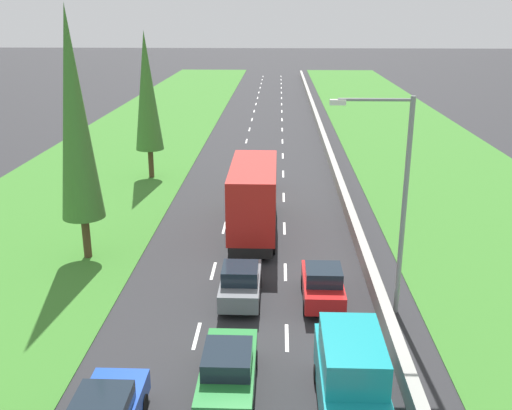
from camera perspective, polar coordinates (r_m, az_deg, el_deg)
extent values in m
plane|color=#28282B|center=(60.08, 0.90, 6.82)|extent=(300.00, 300.00, 0.00)
cube|color=#387528|center=(61.66, -11.02, 6.81)|extent=(14.00, 140.00, 0.04)
cube|color=#387528|center=(61.46, 14.49, 6.53)|extent=(14.00, 140.00, 0.04)
cube|color=#9E9B93|center=(60.14, 6.38, 7.14)|extent=(0.44, 120.00, 0.85)
cube|color=white|center=(23.39, -5.80, -12.57)|extent=(0.14, 2.00, 0.01)
cube|color=white|center=(28.66, -4.18, -6.42)|extent=(0.14, 2.00, 0.01)
cube|color=white|center=(34.17, -3.10, -2.21)|extent=(0.14, 2.00, 0.01)
cube|color=white|center=(39.82, -2.33, 0.81)|extent=(0.14, 2.00, 0.01)
cube|color=white|center=(45.56, -1.75, 3.08)|extent=(0.14, 2.00, 0.01)
cube|color=white|center=(51.36, -1.30, 4.84)|extent=(0.14, 2.00, 0.01)
cube|color=white|center=(57.21, -0.93, 6.24)|extent=(0.14, 2.00, 0.01)
cube|color=white|center=(63.08, -0.64, 7.38)|extent=(0.14, 2.00, 0.01)
cube|color=white|center=(68.97, -0.39, 8.33)|extent=(0.14, 2.00, 0.01)
cube|color=white|center=(74.88, -0.18, 9.13)|extent=(0.14, 2.00, 0.01)
cube|color=white|center=(80.81, -0.01, 9.81)|extent=(0.14, 2.00, 0.01)
cube|color=white|center=(86.74, 0.15, 10.39)|extent=(0.14, 2.00, 0.01)
cube|color=white|center=(92.68, 0.28, 10.91)|extent=(0.14, 2.00, 0.01)
cube|color=white|center=(98.63, 0.40, 11.36)|extent=(0.14, 2.00, 0.01)
cube|color=white|center=(104.59, 0.51, 11.75)|extent=(0.14, 2.00, 0.01)
cube|color=white|center=(110.55, 0.60, 12.11)|extent=(0.14, 2.00, 0.01)
cube|color=white|center=(116.51, 0.69, 12.43)|extent=(0.14, 2.00, 0.01)
cube|color=white|center=(23.19, 3.02, -12.79)|extent=(0.14, 2.00, 0.01)
cube|color=white|center=(28.50, 2.88, -6.54)|extent=(0.14, 2.00, 0.01)
cube|color=white|center=(34.03, 2.78, -2.29)|extent=(0.14, 2.00, 0.01)
cube|color=white|center=(39.71, 2.72, 0.76)|extent=(0.14, 2.00, 0.01)
cube|color=white|center=(45.46, 2.66, 3.04)|extent=(0.14, 2.00, 0.01)
cube|color=white|center=(51.28, 2.62, 4.80)|extent=(0.14, 2.00, 0.01)
cube|color=white|center=(57.13, 2.59, 6.21)|extent=(0.14, 2.00, 0.01)
cube|color=white|center=(63.01, 2.57, 7.35)|extent=(0.14, 2.00, 0.01)
cube|color=white|center=(68.91, 2.55, 8.30)|extent=(0.14, 2.00, 0.01)
cube|color=white|center=(74.82, 2.53, 9.10)|extent=(0.14, 2.00, 0.01)
cube|color=white|center=(80.75, 2.51, 9.78)|extent=(0.14, 2.00, 0.01)
cube|color=white|center=(86.69, 2.50, 10.37)|extent=(0.14, 2.00, 0.01)
cube|color=white|center=(92.63, 2.49, 10.88)|extent=(0.14, 2.00, 0.01)
cube|color=white|center=(98.59, 2.48, 11.34)|extent=(0.14, 2.00, 0.01)
cube|color=white|center=(104.54, 2.47, 11.74)|extent=(0.14, 2.00, 0.01)
cube|color=white|center=(110.51, 2.46, 12.09)|extent=(0.14, 2.00, 0.01)
cube|color=white|center=(116.47, 2.45, 12.41)|extent=(0.14, 2.00, 0.01)
cube|color=#237A33|center=(20.01, -2.73, -16.08)|extent=(1.76, 4.50, 0.72)
cube|color=#19232D|center=(19.52, -2.80, -14.73)|extent=(1.56, 1.90, 0.60)
cylinder|color=black|center=(21.44, -4.60, -14.69)|extent=(0.22, 0.64, 0.64)
cylinder|color=black|center=(21.32, -0.18, -14.82)|extent=(0.22, 0.64, 0.64)
cylinder|color=black|center=(19.18, -5.60, -19.21)|extent=(0.22, 0.64, 0.64)
cube|color=slate|center=(25.61, -1.50, -7.81)|extent=(1.68, 3.90, 0.76)
cube|color=#19232D|center=(25.04, -1.56, -6.67)|extent=(1.52, 1.60, 0.64)
cylinder|color=black|center=(26.92, -2.96, -7.37)|extent=(0.22, 0.64, 0.64)
cylinder|color=black|center=(26.83, 0.30, -7.43)|extent=(0.22, 0.64, 0.64)
cylinder|color=black|center=(24.77, -3.45, -9.79)|extent=(0.22, 0.64, 0.64)
cylinder|color=black|center=(24.68, 0.11, -9.87)|extent=(0.22, 0.64, 0.64)
cube|color=black|center=(33.38, -0.16, -1.60)|extent=(2.20, 9.40, 0.56)
cube|color=orange|center=(36.34, 0.07, 2.60)|extent=(2.40, 2.20, 2.50)
cube|color=#B21E19|center=(31.73, -0.25, 1.00)|extent=(2.44, 7.20, 3.30)
cylinder|color=black|center=(36.65, -1.70, -0.23)|extent=(0.22, 0.64, 0.64)
cylinder|color=black|center=(36.57, 1.80, -0.28)|extent=(0.22, 0.64, 0.64)
cylinder|color=black|center=(31.51, -2.37, -3.40)|extent=(0.22, 0.64, 0.64)
cylinder|color=black|center=(31.42, 1.72, -3.46)|extent=(0.22, 0.64, 0.64)
cylinder|color=black|center=(30.52, -2.52, -4.15)|extent=(0.22, 0.64, 0.64)
cylinder|color=black|center=(30.42, 1.70, -4.22)|extent=(0.22, 0.64, 0.64)
cube|color=teal|center=(19.15, 9.06, -16.84)|extent=(1.90, 4.90, 1.40)
cube|color=teal|center=(18.21, 9.37, -14.17)|extent=(1.80, 3.10, 1.10)
cylinder|color=black|center=(20.71, 5.99, -16.05)|extent=(0.22, 0.64, 0.64)
cylinder|color=black|center=(20.90, 10.94, -15.96)|extent=(0.22, 0.64, 0.64)
cube|color=red|center=(25.64, 6.49, -7.90)|extent=(1.68, 3.90, 0.76)
cube|color=#19232D|center=(25.07, 6.60, -6.77)|extent=(1.52, 1.60, 0.64)
cylinder|color=black|center=(26.84, 4.65, -7.48)|extent=(0.22, 0.64, 0.64)
cylinder|color=black|center=(26.96, 7.91, -7.49)|extent=(0.22, 0.64, 0.64)
cylinder|color=black|center=(24.69, 4.87, -9.92)|extent=(0.22, 0.64, 0.64)
cylinder|color=black|center=(24.81, 8.44, -9.92)|extent=(0.22, 0.64, 0.64)
cube|color=maroon|center=(40.94, 0.06, 2.33)|extent=(1.68, 3.90, 0.76)
cube|color=#19232D|center=(40.46, 0.05, 3.17)|extent=(1.52, 1.60, 0.64)
cylinder|color=black|center=(42.23, -0.91, 2.30)|extent=(0.22, 0.64, 0.64)
cylinder|color=black|center=(42.18, 1.15, 2.28)|extent=(0.22, 0.64, 0.64)
cylinder|color=black|center=(39.92, -1.09, 1.34)|extent=(0.22, 0.64, 0.64)
cylinder|color=black|center=(39.86, 1.09, 1.32)|extent=(0.22, 0.64, 0.64)
cube|color=#19232D|center=(18.01, -14.94, -18.59)|extent=(1.56, 1.90, 0.60)
cylinder|color=black|center=(20.01, -15.68, -18.10)|extent=(0.22, 0.64, 0.64)
cylinder|color=black|center=(19.61, -10.98, -18.54)|extent=(0.22, 0.64, 0.64)
cylinder|color=#4C3823|center=(30.93, -16.19, -3.03)|extent=(0.40, 0.40, 2.20)
cone|color=#3D752D|center=(29.33, -17.27, 8.34)|extent=(2.11, 2.11, 10.21)
cylinder|color=#4C3823|center=(44.93, -10.19, 4.02)|extent=(0.40, 0.40, 2.20)
cone|color=#3D752D|center=(43.93, -10.59, 10.85)|extent=(2.07, 2.07, 8.58)
cylinder|color=gray|center=(23.90, 14.22, -0.49)|extent=(0.20, 0.20, 9.00)
cylinder|color=gray|center=(22.65, 11.56, 10.02)|extent=(2.80, 0.12, 0.12)
cube|color=silver|center=(22.48, 7.97, 9.89)|extent=(0.60, 0.28, 0.20)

